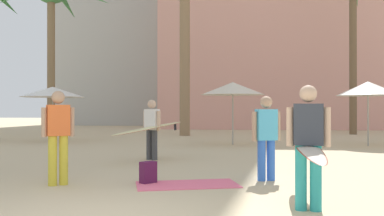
{
  "coord_description": "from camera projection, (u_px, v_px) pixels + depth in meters",
  "views": [
    {
      "loc": [
        1.75,
        -4.75,
        1.42
      ],
      "look_at": [
        0.39,
        7.7,
        1.45
      ],
      "focal_mm": 38.83,
      "sensor_mm": 36.0,
      "label": 1
    }
  ],
  "objects": [
    {
      "name": "person_mid_left",
      "position": [
        58.0,
        133.0,
        7.73
      ],
      "size": [
        0.55,
        0.43,
        1.76
      ],
      "rotation": [
        0.0,
        0.0,
        5.32
      ],
      "color": "gold",
      "rests_on": "ground"
    },
    {
      "name": "person_near_left",
      "position": [
        151.0,
        127.0,
        11.47
      ],
      "size": [
        1.69,
        2.82,
        1.68
      ],
      "rotation": [
        0.0,
        0.0,
        4.2
      ],
      "color": "#3D3D42",
      "rests_on": "ground"
    },
    {
      "name": "person_near_right",
      "position": [
        307.0,
        143.0,
        5.93
      ],
      "size": [
        0.61,
        3.11,
        1.75
      ],
      "rotation": [
        0.0,
        0.0,
        4.57
      ],
      "color": "teal",
      "rests_on": "ground"
    },
    {
      "name": "backpack",
      "position": [
        148.0,
        173.0,
        7.9
      ],
      "size": [
        0.35,
        0.35,
        0.42
      ],
      "rotation": [
        0.0,
        0.0,
        2.43
      ],
      "color": "#4D173E",
      "rests_on": "ground"
    },
    {
      "name": "hotel_pink",
      "position": [
        322.0,
        15.0,
        32.74
      ],
      "size": [
        24.52,
        9.88,
        17.7
      ],
      "primitive_type": "cube",
      "color": "#DB9989",
      "rests_on": "ground"
    },
    {
      "name": "cafe_umbrella_2",
      "position": [
        233.0,
        89.0,
        16.56
      ],
      "size": [
        2.55,
        2.55,
        2.5
      ],
      "color": "gray",
      "rests_on": "ground"
    },
    {
      "name": "cafe_umbrella_3",
      "position": [
        53.0,
        92.0,
        18.08
      ],
      "size": [
        2.74,
        2.74,
        2.39
      ],
      "color": "gray",
      "rests_on": "ground"
    },
    {
      "name": "person_mid_center",
      "position": [
        266.0,
        134.0,
        8.23
      ],
      "size": [
        0.6,
        0.34,
        1.68
      ],
      "rotation": [
        0.0,
        0.0,
        5.06
      ],
      "color": "blue",
      "rests_on": "ground"
    },
    {
      "name": "beach_towel",
      "position": [
        187.0,
        185.0,
        7.75
      ],
      "size": [
        2.07,
        1.44,
        0.01
      ],
      "primitive_type": "cube",
      "rotation": [
        0.0,
        0.0,
        0.28
      ],
      "color": "#EF6684",
      "rests_on": "ground"
    },
    {
      "name": "cafe_umbrella_4",
      "position": [
        368.0,
        89.0,
        15.94
      ],
      "size": [
        2.37,
        2.37,
        2.48
      ],
      "color": "gray",
      "rests_on": "ground"
    }
  ]
}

